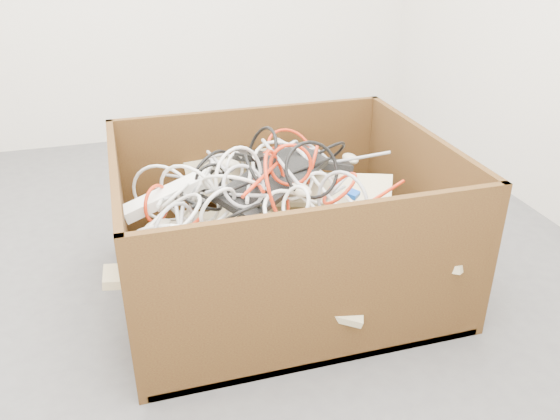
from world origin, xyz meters
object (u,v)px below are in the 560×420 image
object	(u,v)px
cardboard_box	(278,251)
power_strip_right	(219,238)
vga_plug	(352,194)
power_strip_left	(167,195)

from	to	relation	value
cardboard_box	power_strip_right	bearing A→B (deg)	-140.02
power_strip_right	vga_plug	world-z (taller)	power_strip_right
cardboard_box	vga_plug	distance (m)	0.34
power_strip_right	vga_plug	xyz separation A→B (m)	(0.50, 0.16, 0.01)
cardboard_box	power_strip_left	xyz separation A→B (m)	(-0.37, 0.08, 0.24)
cardboard_box	power_strip_left	size ratio (longest dim) A/B	3.50
power_strip_right	vga_plug	size ratio (longest dim) A/B	6.57
power_strip_right	vga_plug	distance (m)	0.53
cardboard_box	power_strip_right	size ratio (longest dim) A/B	3.74
power_strip_right	vga_plug	bearing A→B (deg)	26.48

